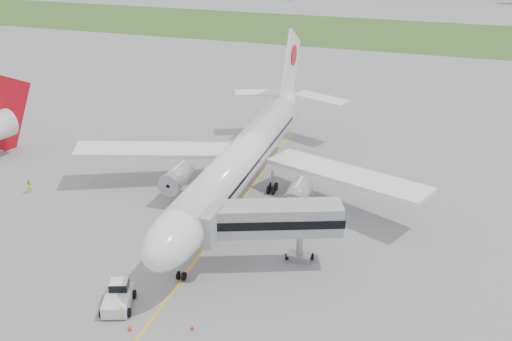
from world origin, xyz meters
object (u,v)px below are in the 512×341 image
(pushback_tug, at_px, (118,296))
(airliner, at_px, (244,156))
(jet_bridge, at_px, (262,220))
(ground_crew_near, at_px, (122,313))

(pushback_tug, bearing_deg, airliner, 61.92)
(jet_bridge, bearing_deg, airliner, 95.19)
(jet_bridge, relative_size, ground_crew_near, 9.17)
(airliner, distance_m, ground_crew_near, 27.92)
(ground_crew_near, bearing_deg, pushback_tug, -86.10)
(airliner, xyz_separation_m, ground_crew_near, (-2.48, -27.39, -4.84))
(airliner, distance_m, pushback_tug, 26.21)
(airliner, relative_size, pushback_tug, 11.33)
(pushback_tug, height_order, jet_bridge, jet_bridge)
(ground_crew_near, bearing_deg, airliner, -129.40)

